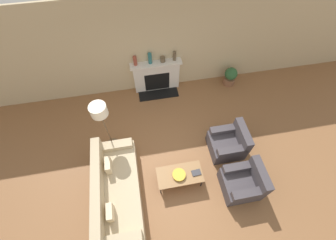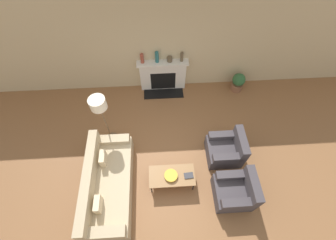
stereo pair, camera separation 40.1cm
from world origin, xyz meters
The scene contains 15 objects.
ground_plane centered at (0.00, 0.00, 0.00)m, with size 18.00×18.00×0.00m, color brown.
wall_back centered at (0.00, 3.01, 1.45)m, with size 18.00×0.06×2.90m.
fireplace centered at (0.18, 2.87, 0.51)m, with size 1.47×0.59×1.04m.
couch centered at (-1.24, -0.26, 0.30)m, with size 0.95×2.27×0.83m.
armchair_near centered at (1.64, -0.60, 0.31)m, with size 0.83×0.78×0.82m.
armchair_far centered at (1.64, 0.43, 0.31)m, with size 0.83×0.78×0.82m.
coffee_table centered at (0.24, -0.18, 0.35)m, with size 1.05×0.53×0.38m.
bowl centered at (0.21, -0.20, 0.42)m, with size 0.30×0.30×0.06m.
book centered at (0.62, -0.21, 0.40)m, with size 0.22×0.16×0.02m.
floor_lamp centered at (-1.29, 1.09, 1.37)m, with size 0.37×0.37×1.66m.
mantel_vase_left centered at (-0.38, 2.88, 1.18)m, with size 0.10×0.10×0.28m.
mantel_vase_center_left centered at (0.03, 2.88, 1.20)m, with size 0.10×0.10×0.33m.
mantel_vase_center_right centered at (0.38, 2.88, 1.11)m, with size 0.14×0.14×0.14m.
mantel_vase_right centered at (0.71, 2.88, 1.18)m, with size 0.09×0.09×0.28m.
potted_plant centered at (2.46, 2.66, 0.31)m, with size 0.38×0.38×0.60m.
Camera 1 is at (-0.36, -1.93, 5.32)m, focal length 24.00 mm.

